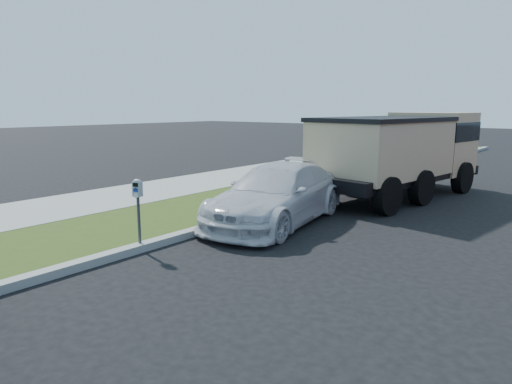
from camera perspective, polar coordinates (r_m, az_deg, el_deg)
The scene contains 5 objects.
ground at distance 8.16m, azimuth 3.32°, elevation -9.08°, with size 120.00×120.00×0.00m, color black.
streetside at distance 13.26m, azimuth -11.42°, elevation -1.27°, with size 6.12×50.00×0.15m.
parking_meter at distance 8.95m, azimuth -14.56°, elevation -0.68°, with size 0.20×0.16×1.28m.
white_wagon at distance 10.92m, azimuth 2.81°, elevation -0.25°, with size 1.94×4.78×1.39m, color silver.
dump_truck at distance 14.85m, azimuth 17.71°, elevation 5.06°, with size 3.38×6.81×2.56m.
Camera 1 is at (4.44, -6.28, 2.74)m, focal length 32.00 mm.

